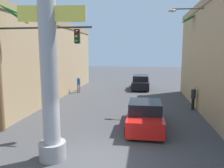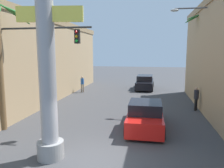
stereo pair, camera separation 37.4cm
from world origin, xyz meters
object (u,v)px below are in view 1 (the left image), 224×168
(neon_sign_pole, at_px, (48,29))
(car_lead, at_px, (145,115))
(traffic_light_mast, at_px, (29,57))
(pedestrian_far_left, at_px, (79,83))
(pedestrian_mid_right, at_px, (193,96))
(palm_tree_mid_right, at_px, (198,44))
(car_far, at_px, (141,82))
(street_lamp, at_px, (201,49))

(neon_sign_pole, relative_size, car_lead, 2.29)
(traffic_light_mast, height_order, pedestrian_far_left, traffic_light_mast)
(pedestrian_far_left, bearing_deg, traffic_light_mast, -86.35)
(car_lead, height_order, pedestrian_mid_right, pedestrian_mid_right)
(palm_tree_mid_right, height_order, pedestrian_mid_right, palm_tree_mid_right)
(car_far, height_order, palm_tree_mid_right, palm_tree_mid_right)
(street_lamp, bearing_deg, pedestrian_far_left, 151.57)
(street_lamp, xyz_separation_m, pedestrian_far_left, (-10.58, 5.73, -3.46))
(car_far, distance_m, palm_tree_mid_right, 8.68)
(neon_sign_pole, height_order, pedestrian_mid_right, neon_sign_pole)
(traffic_light_mast, xyz_separation_m, pedestrian_mid_right, (9.63, 5.59, -2.94))
(street_lamp, relative_size, car_far, 1.52)
(neon_sign_pole, distance_m, car_lead, 7.08)
(neon_sign_pole, distance_m, car_far, 18.06)
(neon_sign_pole, bearing_deg, car_lead, 49.54)
(car_lead, relative_size, palm_tree_mid_right, 0.64)
(street_lamp, bearing_deg, car_lead, -133.55)
(pedestrian_mid_right, bearing_deg, car_far, 114.57)
(street_lamp, bearing_deg, traffic_light_mast, -152.17)
(neon_sign_pole, distance_m, pedestrian_far_left, 14.87)
(car_far, relative_size, pedestrian_far_left, 2.85)
(pedestrian_mid_right, bearing_deg, car_lead, -129.00)
(street_lamp, distance_m, car_far, 10.62)
(car_lead, height_order, palm_tree_mid_right, palm_tree_mid_right)
(neon_sign_pole, relative_size, pedestrian_far_left, 6.36)
(neon_sign_pole, distance_m, street_lamp, 11.07)
(traffic_light_mast, bearing_deg, car_lead, 11.56)
(street_lamp, distance_m, traffic_light_mast, 11.19)
(car_far, bearing_deg, street_lamp, -65.00)
(pedestrian_mid_right, bearing_deg, traffic_light_mast, -149.84)
(palm_tree_mid_right, bearing_deg, neon_sign_pole, -125.02)
(car_far, bearing_deg, pedestrian_mid_right, -65.43)
(street_lamp, distance_m, palm_tree_mid_right, 3.05)
(traffic_light_mast, distance_m, palm_tree_mid_right, 13.23)
(pedestrian_mid_right, bearing_deg, pedestrian_far_left, 152.61)
(car_lead, bearing_deg, pedestrian_far_left, 125.07)
(car_lead, relative_size, pedestrian_mid_right, 2.70)
(street_lamp, distance_m, pedestrian_far_left, 12.52)
(car_far, distance_m, pedestrian_mid_right, 9.51)
(traffic_light_mast, bearing_deg, street_lamp, 27.83)
(traffic_light_mast, bearing_deg, pedestrian_far_left, 93.65)
(car_lead, distance_m, pedestrian_mid_right, 5.60)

